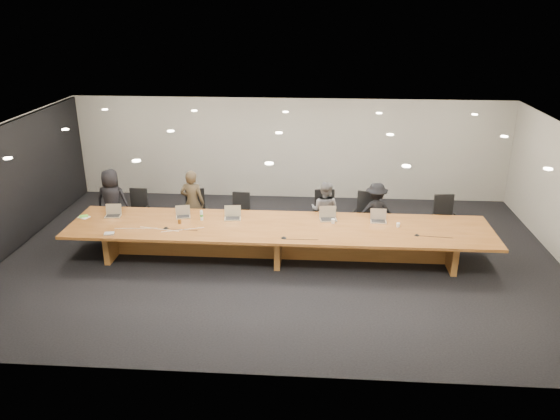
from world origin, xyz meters
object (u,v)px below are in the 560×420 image
object	(u,v)px
amber_mug	(180,221)
mic_right	(417,235)
chair_mid_left	(240,214)
chair_right	(364,216)
conference_table	(279,236)
mic_center	(284,237)
person_a	(112,201)
laptop_d	(328,214)
chair_far_left	(137,210)
laptop_a	(112,211)
person_b	(193,203)
laptop_c	(232,213)
water_bottle	(202,215)
paper_cup_near	(333,221)
person_d	(376,212)
av_box	(109,234)
laptop_e	(379,216)
chair_far_right	(445,219)
person_c	(325,210)
chair_mid_right	(325,214)
mic_left	(166,228)
chair_left	(197,212)
laptop_b	(183,212)
paper_cup_far	(398,225)

from	to	relation	value
amber_mug	mic_right	bearing A→B (deg)	-3.34
chair_mid_left	chair_right	bearing A→B (deg)	3.72
conference_table	mic_center	world-z (taller)	mic_center
person_a	laptop_d	size ratio (longest dim) A/B	4.25
chair_far_left	person_a	xyz separation A→B (m)	(-0.53, -0.15, 0.27)
laptop_a	mic_center	bearing A→B (deg)	-20.46
person_b	laptop_d	distance (m)	3.27
laptop_c	person_b	bearing A→B (deg)	135.77
water_bottle	mic_center	world-z (taller)	water_bottle
paper_cup_near	laptop_d	bearing A→B (deg)	118.52
chair_right	water_bottle	world-z (taller)	chair_right
conference_table	person_d	world-z (taller)	person_d
av_box	mic_center	world-z (taller)	same
person_b	laptop_d	bearing A→B (deg)	174.06
person_b	laptop_e	xyz separation A→B (m)	(4.26, -0.78, 0.09)
mic_center	person_b	bearing A→B (deg)	141.77
water_bottle	av_box	world-z (taller)	water_bottle
laptop_a	laptop_d	world-z (taller)	laptop_d
chair_far_left	laptop_e	size ratio (longest dim) A/B	2.96
conference_table	chair_far_right	distance (m)	3.94
chair_right	chair_far_right	xyz separation A→B (m)	(1.85, -0.05, -0.00)
conference_table	laptop_a	bearing A→B (deg)	175.74
chair_mid_left	person_a	bearing A→B (deg)	-173.22
chair_mid_left	person_c	world-z (taller)	person_c
chair_mid_right	chair_far_right	bearing A→B (deg)	-8.65
laptop_c	chair_far_left	bearing A→B (deg)	151.47
av_box	mic_right	world-z (taller)	av_box
mic_left	person_a	bearing A→B (deg)	139.03
chair_mid_right	laptop_a	xyz separation A→B (m)	(-4.73, -0.97, 0.32)
mic_left	chair_right	bearing A→B (deg)	19.61
laptop_d	chair_left	bearing A→B (deg)	158.10
laptop_a	amber_mug	size ratio (longest dim) A/B	3.68
paper_cup_near	mic_center	xyz separation A→B (m)	(-1.01, -0.85, -0.04)
mic_left	person_b	bearing A→B (deg)	80.39
chair_right	person_b	bearing A→B (deg)	-162.33
person_d	laptop_a	distance (m)	5.94
laptop_e	laptop_b	bearing A→B (deg)	-177.93
av_box	mic_center	size ratio (longest dim) A/B	1.68
laptop_e	av_box	size ratio (longest dim) A/B	1.72
amber_mug	mic_left	world-z (taller)	amber_mug
person_a	person_d	bearing A→B (deg)	178.81
person_d	water_bottle	world-z (taller)	person_d
laptop_e	laptop_a	bearing A→B (deg)	-177.27
person_d	mic_left	bearing A→B (deg)	11.02
conference_table	av_box	world-z (taller)	av_box
water_bottle	av_box	xyz separation A→B (m)	(-1.74, -0.92, -0.09)
mic_left	amber_mug	bearing A→B (deg)	52.15
laptop_d	water_bottle	distance (m)	2.77
chair_mid_left	laptop_b	distance (m)	1.51
person_d	paper_cup_far	world-z (taller)	person_d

